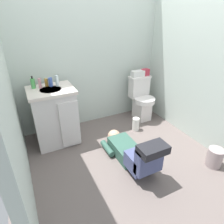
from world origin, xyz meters
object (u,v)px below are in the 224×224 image
(person_plumber, at_px, (132,152))
(bottle_amber, at_px, (46,82))
(tissue_box, at_px, (138,74))
(soap_dispenser, at_px, (33,83))
(bottle_pink, at_px, (40,83))
(paper_towel_roll, at_px, (136,124))
(bottle_clear, at_px, (57,81))
(toiletry_bag, at_px, (145,72))
(faucet, at_px, (48,82))
(toilet, at_px, (141,99))
(vanity_cabinet, at_px, (55,116))
(trash_can, at_px, (215,157))
(bottle_blue, at_px, (51,82))

(person_plumber, relative_size, bottle_amber, 10.22)
(tissue_box, relative_size, soap_dispenser, 1.33)
(bottle_pink, height_order, paper_towel_roll, bottle_pink)
(bottle_clear, xyz_separation_m, paper_towel_roll, (1.09, -0.33, -0.79))
(bottle_pink, relative_size, bottle_clear, 0.88)
(toiletry_bag, distance_m, soap_dispenser, 1.80)
(faucet, height_order, soap_dispenser, soap_dispenser)
(toiletry_bag, bearing_deg, person_plumber, -129.50)
(toilet, bearing_deg, vanity_cabinet, -177.95)
(bottle_pink, xyz_separation_m, trash_can, (1.74, -1.49, -0.76))
(person_plumber, xyz_separation_m, tissue_box, (0.72, 1.06, 0.62))
(faucet, distance_m, paper_towel_roll, 1.48)
(paper_towel_roll, bearing_deg, tissue_box, 58.12)
(toilet, bearing_deg, toiletry_bag, 40.77)
(soap_dispenser, bearing_deg, vanity_cabinet, -33.10)
(bottle_blue, height_order, paper_towel_roll, bottle_blue)
(toiletry_bag, distance_m, paper_towel_roll, 0.91)
(person_plumber, bearing_deg, faucet, 124.68)
(soap_dispenser, relative_size, bottle_amber, 1.59)
(bottle_pink, bearing_deg, bottle_clear, -7.69)
(person_plumber, bearing_deg, bottle_pink, 129.90)
(tissue_box, xyz_separation_m, bottle_amber, (-1.48, -0.01, 0.07))
(bottle_amber, distance_m, paper_towel_roll, 1.50)
(toilet, height_order, vanity_cabinet, vanity_cabinet)
(faucet, bearing_deg, trash_can, -43.42)
(toiletry_bag, relative_size, bottle_clear, 0.83)
(trash_can, bearing_deg, bottle_pink, 139.41)
(bottle_clear, bearing_deg, bottle_amber, 152.62)
(soap_dispenser, height_order, trash_can, soap_dispenser)
(vanity_cabinet, xyz_separation_m, soap_dispenser, (-0.19, 0.13, 0.47))
(toiletry_bag, distance_m, trash_can, 1.69)
(person_plumber, distance_m, soap_dispenser, 1.56)
(toiletry_bag, bearing_deg, soap_dispenser, -179.42)
(toilet, bearing_deg, paper_towel_roll, -133.20)
(faucet, distance_m, person_plumber, 1.46)
(bottle_blue, height_order, bottle_clear, bottle_clear)
(tissue_box, height_order, toiletry_bag, toiletry_bag)
(bottle_blue, bearing_deg, tissue_box, 2.01)
(soap_dispenser, bearing_deg, person_plumber, -48.40)
(vanity_cabinet, distance_m, bottle_clear, 0.49)
(vanity_cabinet, xyz_separation_m, faucet, (-0.00, 0.15, 0.45))
(toilet, relative_size, trash_can, 3.08)
(tissue_box, relative_size, bottle_clear, 1.47)
(person_plumber, height_order, trash_can, person_plumber)
(faucet, relative_size, trash_can, 0.41)
(vanity_cabinet, xyz_separation_m, person_plumber, (0.73, -0.91, -0.24))
(soap_dispenser, xyz_separation_m, bottle_clear, (0.30, -0.06, 0.01))
(paper_towel_roll, bearing_deg, soap_dispenser, 164.27)
(soap_dispenser, height_order, paper_towel_roll, soap_dispenser)
(soap_dispenser, height_order, bottle_blue, soap_dispenser)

